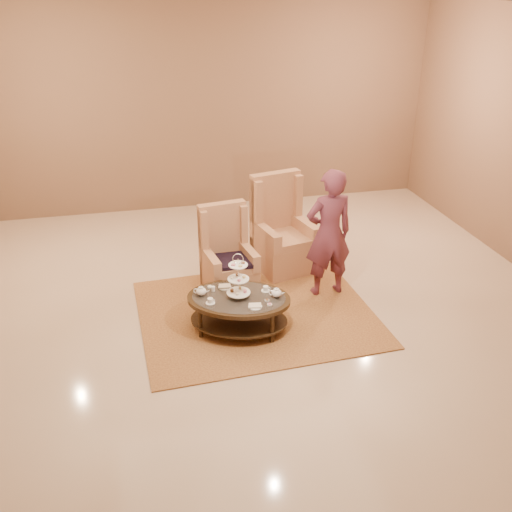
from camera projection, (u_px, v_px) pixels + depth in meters
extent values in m
plane|color=beige|center=(256.00, 317.00, 7.06)|extent=(8.00, 8.00, 0.00)
cube|color=white|center=(256.00, 317.00, 7.06)|extent=(8.00, 8.00, 0.02)
cube|color=#815E46|center=(205.00, 109.00, 9.79)|extent=(8.00, 0.04, 3.50)
cube|color=#AC793D|center=(256.00, 313.00, 7.14)|extent=(2.95, 2.50, 0.02)
cylinder|color=black|center=(200.00, 323.00, 6.58)|extent=(0.06, 0.06, 0.40)
cylinder|color=black|center=(272.00, 328.00, 6.48)|extent=(0.06, 0.06, 0.40)
cylinder|color=black|center=(208.00, 304.00, 6.97)|extent=(0.06, 0.06, 0.40)
cylinder|color=black|center=(276.00, 308.00, 6.87)|extent=(0.06, 0.06, 0.40)
cylinder|color=white|center=(238.00, 278.00, 6.50)|extent=(0.01, 0.01, 0.50)
torus|color=white|center=(238.00, 259.00, 6.39)|extent=(0.12, 0.05, 0.13)
cylinder|color=white|center=(239.00, 292.00, 6.59)|extent=(0.36, 0.36, 0.01)
cylinder|color=white|center=(238.00, 279.00, 6.51)|extent=(0.32, 0.32, 0.01)
cylinder|color=white|center=(238.00, 265.00, 6.43)|extent=(0.28, 0.28, 0.01)
cylinder|color=#B95E6C|center=(245.00, 291.00, 6.57)|extent=(0.05, 0.05, 0.03)
cylinder|color=tan|center=(240.00, 288.00, 6.65)|extent=(0.05, 0.05, 0.03)
cylinder|color=brown|center=(232.00, 290.00, 6.59)|extent=(0.05, 0.05, 0.03)
cylinder|color=silver|center=(237.00, 294.00, 6.51)|extent=(0.05, 0.05, 0.03)
ellipsoid|color=tan|center=(244.00, 277.00, 6.51)|extent=(0.06, 0.06, 0.03)
ellipsoid|color=brown|center=(237.00, 275.00, 6.56)|extent=(0.06, 0.06, 0.03)
ellipsoid|color=silver|center=(232.00, 278.00, 6.49)|extent=(0.06, 0.06, 0.03)
ellipsoid|color=#B95E6C|center=(239.00, 280.00, 6.44)|extent=(0.06, 0.06, 0.03)
cube|color=brown|center=(243.00, 263.00, 6.45)|extent=(0.05, 0.04, 0.02)
cube|color=silver|center=(236.00, 262.00, 6.47)|extent=(0.05, 0.04, 0.02)
cube|color=#B95E6C|center=(233.00, 265.00, 6.40)|extent=(0.05, 0.04, 0.02)
cube|color=tan|center=(240.00, 266.00, 6.38)|extent=(0.05, 0.04, 0.02)
ellipsoid|color=white|center=(201.00, 291.00, 6.62)|extent=(0.15, 0.15, 0.10)
cylinder|color=white|center=(201.00, 288.00, 6.60)|extent=(0.07, 0.07, 0.01)
sphere|color=white|center=(201.00, 287.00, 6.59)|extent=(0.03, 0.03, 0.02)
cone|color=white|center=(207.00, 291.00, 6.61)|extent=(0.08, 0.05, 0.05)
torus|color=white|center=(196.00, 291.00, 6.63)|extent=(0.07, 0.03, 0.07)
ellipsoid|color=white|center=(277.00, 293.00, 6.58)|extent=(0.15, 0.15, 0.10)
cylinder|color=white|center=(277.00, 289.00, 6.56)|extent=(0.07, 0.07, 0.01)
sphere|color=white|center=(277.00, 288.00, 6.56)|extent=(0.03, 0.03, 0.02)
cone|color=white|center=(283.00, 293.00, 6.57)|extent=(0.08, 0.05, 0.05)
torus|color=white|center=(271.00, 293.00, 6.59)|extent=(0.07, 0.03, 0.07)
cylinder|color=white|center=(210.00, 303.00, 6.49)|extent=(0.14, 0.14, 0.01)
cylinder|color=white|center=(210.00, 300.00, 6.47)|extent=(0.08, 0.08, 0.05)
torus|color=white|center=(214.00, 301.00, 6.47)|extent=(0.04, 0.02, 0.04)
cylinder|color=white|center=(266.00, 291.00, 6.74)|extent=(0.14, 0.14, 0.01)
cylinder|color=white|center=(266.00, 288.00, 6.72)|extent=(0.08, 0.08, 0.05)
torus|color=white|center=(269.00, 289.00, 6.72)|extent=(0.04, 0.02, 0.04)
cylinder|color=white|center=(225.00, 287.00, 6.81)|extent=(0.20, 0.20, 0.01)
cube|color=beige|center=(225.00, 286.00, 6.80)|extent=(0.15, 0.12, 0.02)
cylinder|color=white|center=(255.00, 307.00, 6.41)|extent=(0.20, 0.20, 0.01)
cube|color=beige|center=(255.00, 306.00, 6.40)|extent=(0.15, 0.12, 0.02)
cylinder|color=white|center=(213.00, 289.00, 6.72)|extent=(0.06, 0.06, 0.06)
cylinder|color=white|center=(270.00, 305.00, 6.44)|extent=(0.07, 0.07, 0.01)
cylinder|color=#B95E6C|center=(270.00, 304.00, 6.44)|extent=(0.05, 0.05, 0.01)
cylinder|color=white|center=(267.00, 300.00, 6.53)|extent=(0.07, 0.07, 0.01)
cylinder|color=brown|center=(267.00, 300.00, 6.52)|extent=(0.05, 0.05, 0.01)
cylinder|color=white|center=(210.00, 287.00, 6.81)|extent=(0.07, 0.07, 0.01)
cylinder|color=silver|center=(210.00, 286.00, 6.81)|extent=(0.05, 0.05, 0.01)
cube|color=tan|center=(230.00, 279.00, 7.56)|extent=(0.72, 0.72, 0.38)
cube|color=tan|center=(230.00, 265.00, 7.42)|extent=(0.61, 0.61, 0.09)
cube|color=tan|center=(223.00, 244.00, 7.60)|extent=(0.64, 0.22, 1.17)
cube|color=tan|center=(203.00, 230.00, 7.36)|extent=(0.12, 0.21, 0.54)
cube|color=tan|center=(242.00, 224.00, 7.54)|extent=(0.12, 0.21, 0.54)
cube|color=tan|center=(211.00, 263.00, 7.30)|extent=(0.19, 0.58, 0.23)
cube|color=tan|center=(249.00, 256.00, 7.47)|extent=(0.19, 0.58, 0.23)
cube|color=black|center=(231.00, 261.00, 7.37)|extent=(0.50, 0.46, 0.05)
cube|color=tan|center=(284.00, 255.00, 8.14)|extent=(0.88, 0.88, 0.44)
cube|color=tan|center=(286.00, 239.00, 7.97)|extent=(0.75, 0.75, 0.10)
cube|color=tan|center=(275.00, 218.00, 8.18)|extent=(0.75, 0.31, 1.36)
cube|color=tan|center=(256.00, 202.00, 7.88)|extent=(0.15, 0.25, 0.63)
cube|color=tan|center=(296.00, 195.00, 8.13)|extent=(0.15, 0.25, 0.63)
cube|color=tan|center=(267.00, 238.00, 7.82)|extent=(0.27, 0.67, 0.27)
cube|color=tan|center=(305.00, 230.00, 8.06)|extent=(0.27, 0.67, 0.27)
imported|color=#5E2837|center=(329.00, 234.00, 7.24)|extent=(0.65, 0.45, 1.71)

